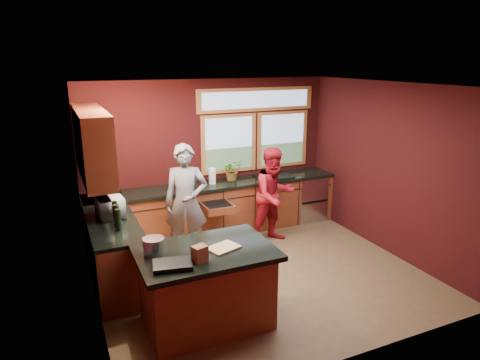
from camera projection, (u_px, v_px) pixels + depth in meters
floor at (260, 274)px, 6.23m from camera, size 4.50×4.50×0.00m
room_shell at (211, 153)px, 5.79m from camera, size 4.52×4.02×2.71m
back_counter at (228, 207)px, 7.68m from camera, size 4.50×0.64×0.93m
left_counter at (111, 245)px, 6.09m from camera, size 0.64×2.30×0.93m
island at (206, 287)px, 4.96m from camera, size 1.55×1.05×0.95m
person_grey at (186, 202)px, 6.56m from camera, size 0.77×0.64×1.81m
person_red at (274, 196)px, 7.16m from camera, size 0.87×0.71×1.64m
microwave at (110, 206)px, 5.89m from camera, size 0.38×0.53×0.28m
potted_plant at (232, 170)px, 7.59m from camera, size 0.33×0.29×0.37m
paper_towel at (212, 176)px, 7.40m from camera, size 0.12×0.12×0.28m
cutting_board at (223, 248)px, 4.87m from camera, size 0.41×0.35×0.02m
stock_pot at (154, 246)px, 4.73m from camera, size 0.24×0.24×0.18m
paper_bag at (200, 254)px, 4.53m from camera, size 0.18×0.16×0.18m
black_tray at (172, 265)px, 4.43m from camera, size 0.45×0.35×0.05m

